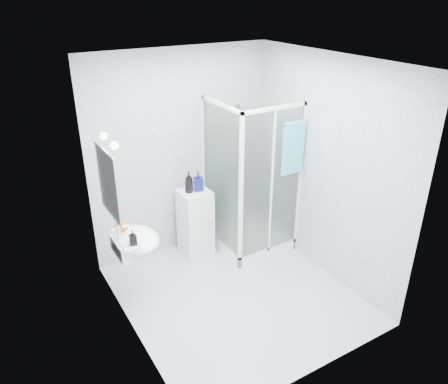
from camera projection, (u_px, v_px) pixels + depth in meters
room at (237, 192)px, 4.46m from camera, size 2.40×2.60×2.60m
shower_enclosure at (248, 218)px, 5.73m from camera, size 0.90×0.95×2.00m
wall_basin at (134, 241)px, 4.57m from camera, size 0.46×0.56×0.35m
mirror at (108, 184)px, 4.17m from camera, size 0.02×0.60×0.70m
vanity_lights at (108, 141)px, 4.02m from camera, size 0.10×0.40×0.08m
wall_hooks at (163, 134)px, 5.18m from camera, size 0.23×0.06×0.03m
storage_cabinet at (195, 223)px, 5.62m from camera, size 0.37×0.40×0.90m
hand_towel at (293, 147)px, 5.12m from camera, size 0.30×0.04×0.64m
shampoo_bottle_a at (189, 182)px, 5.34m from camera, size 0.14×0.14×0.27m
shampoo_bottle_b at (198, 181)px, 5.40m from camera, size 0.14×0.14×0.24m
soap_dispenser_orange at (121, 224)px, 4.57m from camera, size 0.16×0.16×0.17m
soap_dispenser_black at (133, 238)px, 4.34m from camera, size 0.08×0.08×0.16m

